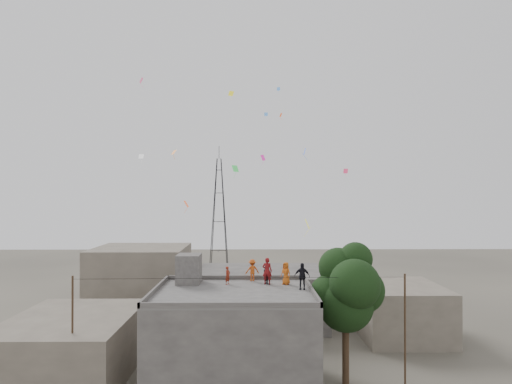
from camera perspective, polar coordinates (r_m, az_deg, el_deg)
main_building at (r=28.53m, az=-3.02°, el=-19.12°), size 10.00×8.00×6.10m
parapet at (r=27.68m, az=-3.02°, el=-12.83°), size 10.00×8.00×0.30m
stair_head_box at (r=30.36m, az=-8.94°, el=-10.09°), size 1.60×1.80×2.00m
neighbor_west at (r=33.06m, az=-23.35°, el=-18.36°), size 8.00×10.00×4.00m
neighbor_north at (r=42.15m, az=0.62°, el=-13.75°), size 12.00×9.00×5.00m
neighbor_northwest at (r=45.28m, az=-15.12°, el=-11.51°), size 9.00×8.00×7.00m
neighbor_east at (r=40.42m, az=18.62°, el=-14.74°), size 7.00×8.00×4.40m
tree at (r=28.94m, az=12.14°, el=-12.57°), size 4.90×4.60×9.10m
utility_line at (r=27.09m, az=-2.02°, el=-18.42°), size 20.12×0.62×7.40m
transmission_tower at (r=67.29m, az=-4.96°, el=-3.14°), size 2.97×2.97×20.01m
person_red_adult at (r=29.70m, az=1.50°, el=-10.49°), size 0.74×0.57×1.82m
person_orange_child at (r=29.77m, az=4.00°, el=-10.76°), size 0.88×0.84×1.52m
person_dark_child at (r=29.97m, az=1.49°, el=-10.88°), size 0.75×0.81×1.33m
person_dark_adult at (r=28.29m, az=6.15°, el=-11.10°), size 1.04×0.53×1.71m
person_orange_adult at (r=30.87m, az=-0.51°, el=-10.37°), size 1.10×0.80×1.53m
person_red_child at (r=29.75m, az=-3.80°, el=-11.05°), size 0.49×0.53×1.22m
kites at (r=33.86m, az=-1.48°, el=5.57°), size 17.74×20.89×12.94m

